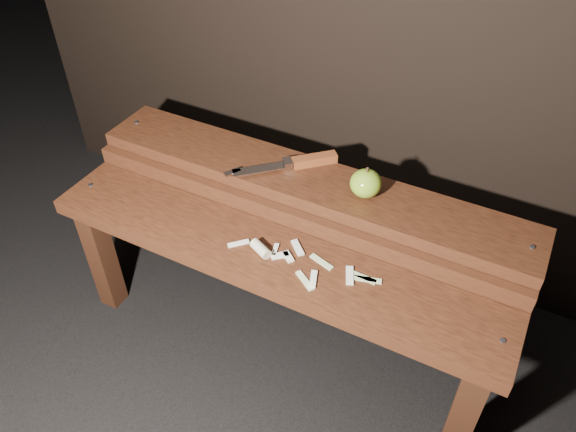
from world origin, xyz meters
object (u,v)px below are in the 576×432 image
at_px(bench_front_tier, 265,274).
at_px(apple, 366,183).
at_px(knife, 300,162).
at_px(bench_rear_tier, 306,203).

xyz_separation_m(bench_front_tier, apple, (0.16, 0.23, 0.18)).
bearing_deg(knife, bench_rear_tier, -42.31).
xyz_separation_m(apple, knife, (-0.20, 0.03, -0.02)).
relative_size(bench_rear_tier, knife, 5.06).
bearing_deg(bench_rear_tier, bench_front_tier, -90.00).
xyz_separation_m(bench_front_tier, bench_rear_tier, (0.00, 0.23, 0.06)).
height_order(apple, knife, apple).
bearing_deg(bench_front_tier, knife, 98.43).
height_order(bench_front_tier, apple, apple).
distance_m(bench_rear_tier, apple, 0.20).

